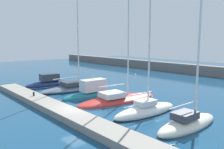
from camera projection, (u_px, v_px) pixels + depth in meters
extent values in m
plane|color=navy|center=(78.00, 114.00, 21.32)|extent=(120.00, 120.00, 0.00)
cube|color=gray|center=(66.00, 113.00, 20.48)|extent=(32.37, 2.13, 0.59)
ellipsoid|color=navy|center=(49.00, 84.00, 34.37)|extent=(2.91, 7.11, 1.10)
ellipsoid|color=silver|center=(49.00, 86.00, 34.41)|extent=(2.94, 7.18, 0.12)
cube|color=#333842|center=(49.00, 77.00, 34.27)|extent=(1.90, 2.80, 1.03)
cube|color=black|center=(55.00, 76.00, 34.78)|extent=(1.51, 0.82, 0.58)
cylinder|color=silver|center=(49.00, 70.00, 34.12)|extent=(0.08, 0.08, 1.12)
ellipsoid|color=slate|center=(74.00, 88.00, 31.68)|extent=(3.75, 9.89, 0.84)
cylinder|color=silver|center=(78.00, 19.00, 30.80)|extent=(0.17, 0.17, 17.88)
cylinder|color=silver|center=(66.00, 78.00, 30.78)|extent=(0.33, 3.78, 0.12)
cube|color=#333842|center=(72.00, 83.00, 31.40)|extent=(2.32, 2.70, 0.58)
ellipsoid|color=#19707F|center=(89.00, 95.00, 27.90)|extent=(2.56, 7.26, 1.00)
ellipsoid|color=silver|center=(89.00, 96.00, 27.92)|extent=(2.58, 7.33, 0.12)
cube|color=silver|center=(93.00, 85.00, 28.10)|extent=(1.71, 3.20, 1.41)
cube|color=black|center=(97.00, 83.00, 28.36)|extent=(1.41, 0.86, 0.79)
cylinder|color=silver|center=(93.00, 77.00, 27.95)|extent=(0.08, 0.08, 0.71)
ellipsoid|color=#B72D28|center=(118.00, 100.00, 25.66)|extent=(4.44, 10.32, 0.86)
ellipsoid|color=silver|center=(118.00, 101.00, 25.68)|extent=(4.48, 10.43, 0.12)
cylinder|color=silver|center=(128.00, 32.00, 25.33)|extent=(0.16, 0.16, 14.16)
cylinder|color=silver|center=(112.00, 86.00, 24.93)|extent=(0.51, 3.31, 0.11)
cube|color=silver|center=(112.00, 95.00, 25.10)|extent=(2.29, 2.68, 0.57)
ellipsoid|color=white|center=(146.00, 111.00, 21.21)|extent=(2.60, 7.42, 1.19)
ellipsoid|color=black|center=(146.00, 114.00, 21.25)|extent=(2.62, 7.50, 0.12)
cylinder|color=silver|center=(150.00, 31.00, 20.31)|extent=(0.16, 0.16, 13.32)
cylinder|color=silver|center=(141.00, 94.00, 20.57)|extent=(0.30, 2.47, 0.11)
cube|color=silver|center=(146.00, 103.00, 21.05)|extent=(1.39, 1.98, 0.49)
ellipsoid|color=silver|center=(188.00, 125.00, 17.90)|extent=(2.24, 7.05, 1.11)
cylinder|color=silver|center=(199.00, 45.00, 17.63)|extent=(0.17, 0.17, 11.20)
cylinder|color=silver|center=(182.00, 106.00, 17.07)|extent=(0.21, 2.99, 0.12)
cube|color=#333842|center=(185.00, 116.00, 17.49)|extent=(1.44, 1.97, 0.56)
sphere|color=white|center=(135.00, 75.00, 44.95)|extent=(0.52, 0.52, 0.52)
cylinder|color=black|center=(34.00, 94.00, 25.68)|extent=(0.20, 0.20, 0.44)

